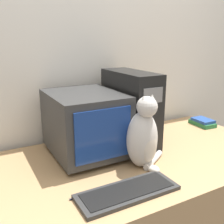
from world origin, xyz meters
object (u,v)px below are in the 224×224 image
(computer_tower, at_px, (130,109))
(keyboard, at_px, (128,192))
(crt_monitor, at_px, (85,123))
(pen, at_px, (86,194))
(cat, at_px, (144,137))
(book_stack, at_px, (202,122))

(computer_tower, height_order, keyboard, computer_tower)
(crt_monitor, bearing_deg, computer_tower, 0.45)
(computer_tower, bearing_deg, pen, -140.17)
(crt_monitor, relative_size, pen, 3.15)
(cat, distance_m, book_stack, 0.89)
(keyboard, height_order, book_stack, book_stack)
(keyboard, xyz_separation_m, cat, (0.21, 0.18, 0.16))
(computer_tower, distance_m, keyboard, 0.61)
(cat, bearing_deg, book_stack, 13.06)
(pen, bearing_deg, computer_tower, 39.83)
(crt_monitor, distance_m, pen, 0.47)
(crt_monitor, height_order, computer_tower, computer_tower)
(computer_tower, bearing_deg, keyboard, -123.13)
(computer_tower, relative_size, book_stack, 2.31)
(crt_monitor, bearing_deg, book_stack, 2.62)
(keyboard, xyz_separation_m, book_stack, (1.02, 0.52, 0.01))
(book_stack, distance_m, pen, 1.27)
(keyboard, relative_size, book_stack, 2.27)
(crt_monitor, xyz_separation_m, cat, (0.20, -0.29, -0.02))
(computer_tower, xyz_separation_m, keyboard, (-0.31, -0.48, -0.23))
(keyboard, distance_m, pen, 0.18)
(book_stack, bearing_deg, crt_monitor, -177.38)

